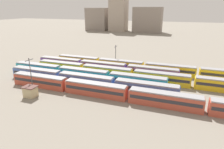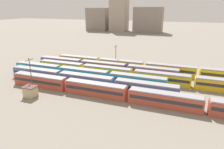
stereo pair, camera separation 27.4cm
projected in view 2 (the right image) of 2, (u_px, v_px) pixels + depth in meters
ground_plane at (65, 74)px, 73.91m from camera, size 600.00×600.00×0.00m
train_track_0 at (206, 106)px, 46.18m from camera, size 112.50×3.06×3.75m
train_track_1 at (86, 80)px, 62.13m from camera, size 55.80×3.06×3.75m
train_track_2 at (83, 74)px, 67.98m from camera, size 55.80×3.06×3.75m
train_track_3 at (193, 82)px, 60.94m from camera, size 112.50×3.06×3.75m
train_track_4 at (103, 67)px, 76.25m from camera, size 55.80×3.06×3.75m
train_track_5 at (144, 67)px, 75.88m from camera, size 74.70×3.06×3.75m
catenary_pole_0 at (31, 72)px, 58.62m from camera, size 0.24×3.20×9.72m
catenary_pole_1 at (116, 55)px, 81.55m from camera, size 0.24×3.20×9.05m
signal_hut at (30, 91)px, 54.94m from camera, size 3.60×3.00×3.04m
distant_building_0 at (98, 19)px, 209.42m from camera, size 21.95×15.94×22.74m
distant_building_1 at (119, 13)px, 199.51m from camera, size 15.99×16.04×36.41m
distant_building_2 at (148, 20)px, 191.72m from camera, size 27.15×14.14×23.59m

